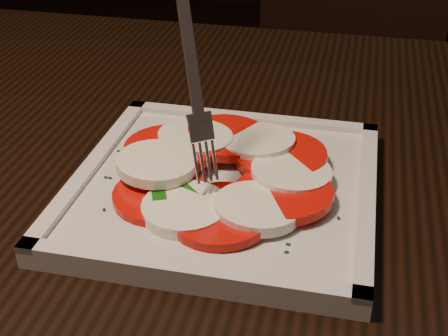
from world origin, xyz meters
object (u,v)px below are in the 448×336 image
Objects in this scene: table at (322,240)px; fork at (188,64)px; plate at (224,189)px; chair at (330,82)px.

fork is at bearing -144.48° from table.
plate is 0.13m from fork.
chair is at bearing 93.17° from table.
table is 6.56× the size of fork.
fork is (-0.03, -0.00, 0.12)m from plate.
table is at bearing 41.98° from plate.
fork is at bearing -80.93° from chair.
chair is 3.39× the size of plate.
fork is at bearing -172.17° from plate.
fork reaches higher than table.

